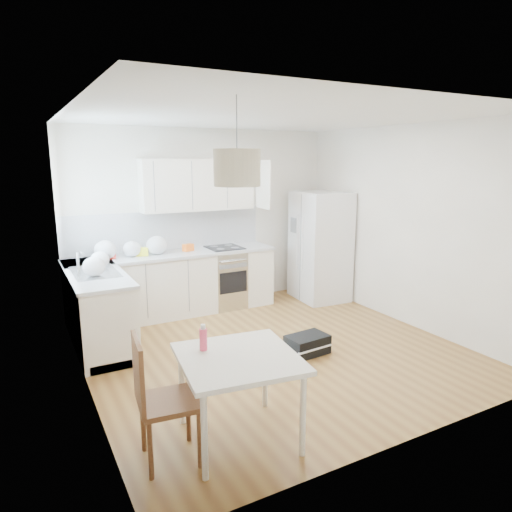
{
  "coord_description": "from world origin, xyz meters",
  "views": [
    {
      "loc": [
        -2.62,
        -4.43,
        2.24
      ],
      "look_at": [
        -0.01,
        0.4,
        1.08
      ],
      "focal_mm": 32.0,
      "sensor_mm": 36.0,
      "label": 1
    }
  ],
  "objects": [
    {
      "name": "pendant_lamp",
      "position": [
        -1.1,
        -1.32,
        2.18
      ],
      "size": [
        0.45,
        0.45,
        0.27
      ],
      "primitive_type": "cylinder",
      "rotation": [
        0.0,
        0.0,
        0.34
      ],
      "color": "beige",
      "rests_on": "ceiling"
    },
    {
      "name": "wall_left",
      "position": [
        -2.1,
        0.0,
        1.35
      ],
      "size": [
        0.0,
        4.2,
        4.2
      ],
      "primitive_type": "plane",
      "rotation": [
        1.57,
        0.0,
        1.57
      ],
      "color": "beige",
      "rests_on": "floor"
    },
    {
      "name": "range_oven",
      "position": [
        0.2,
        1.8,
        0.44
      ],
      "size": [
        0.5,
        0.61,
        0.88
      ],
      "primitive_type": null,
      "color": "silver",
      "rests_on": "floor"
    },
    {
      "name": "sink",
      "position": [
        -1.8,
        1.15,
        0.92
      ],
      "size": [
        0.5,
        0.8,
        0.16
      ],
      "primitive_type": null,
      "color": "silver",
      "rests_on": "counter_left"
    },
    {
      "name": "snack_orange",
      "position": [
        -0.37,
        1.83,
        0.97
      ],
      "size": [
        0.17,
        0.14,
        0.1
      ],
      "primitive_type": "cube",
      "rotation": [
        0.0,
        0.0,
        0.34
      ],
      "color": "orange",
      "rests_on": "counter_back"
    },
    {
      "name": "window_glassblock",
      "position": [
        -2.09,
        1.15,
        1.75
      ],
      "size": [
        0.02,
        1.0,
        1.0
      ],
      "primitive_type": "cube",
      "color": "#BFE0F9",
      "rests_on": "wall_left"
    },
    {
      "name": "backsplash_back",
      "position": [
        -0.6,
        2.09,
        1.21
      ],
      "size": [
        3.0,
        0.01,
        0.58
      ],
      "primitive_type": "cube",
      "color": "silver",
      "rests_on": "wall_back"
    },
    {
      "name": "backsplash_left",
      "position": [
        -2.09,
        1.2,
        1.21
      ],
      "size": [
        0.01,
        1.8,
        0.58
      ],
      "primitive_type": "cube",
      "color": "silver",
      "rests_on": "wall_left"
    },
    {
      "name": "floor",
      "position": [
        0.0,
        0.0,
        0.0
      ],
      "size": [
        4.2,
        4.2,
        0.0
      ],
      "primitive_type": "plane",
      "color": "brown",
      "rests_on": "ground"
    },
    {
      "name": "grocery_bag_a",
      "position": [
        -1.55,
        1.8,
        1.05
      ],
      "size": [
        0.29,
        0.25,
        0.26
      ],
      "primitive_type": "ellipsoid",
      "color": "silver",
      "rests_on": "counter_back"
    },
    {
      "name": "snack_red",
      "position": [
        -1.5,
        1.83,
        0.97
      ],
      "size": [
        0.17,
        0.13,
        0.1
      ],
      "primitive_type": "cube",
      "rotation": [
        0.0,
        0.0,
        0.32
      ],
      "color": "red",
      "rests_on": "counter_back"
    },
    {
      "name": "refrigerator",
      "position": [
        1.74,
        1.44,
        0.87
      ],
      "size": [
        0.9,
        0.93,
        1.74
      ],
      "primitive_type": null,
      "rotation": [
        0.0,
        0.0,
        -0.07
      ],
      "color": "white",
      "rests_on": "floor"
    },
    {
      "name": "wall_back",
      "position": [
        0.0,
        2.1,
        1.35
      ],
      "size": [
        4.2,
        0.0,
        4.2
      ],
      "primitive_type": "plane",
      "rotation": [
        1.57,
        0.0,
        0.0
      ],
      "color": "beige",
      "rests_on": "floor"
    },
    {
      "name": "grocery_bag_e",
      "position": [
        -1.84,
        0.94,
        1.03
      ],
      "size": [
        0.25,
        0.22,
        0.23
      ],
      "primitive_type": "ellipsoid",
      "color": "silver",
      "rests_on": "counter_left"
    },
    {
      "name": "grocery_bag_b",
      "position": [
        -1.19,
        1.82,
        1.03
      ],
      "size": [
        0.24,
        0.21,
        0.22
      ],
      "primitive_type": "ellipsoid",
      "color": "silver",
      "rests_on": "counter_back"
    },
    {
      "name": "ceiling",
      "position": [
        0.0,
        0.0,
        2.7
      ],
      "size": [
        4.2,
        4.2,
        0.0
      ],
      "primitive_type": "plane",
      "rotation": [
        3.14,
        0.0,
        0.0
      ],
      "color": "white",
      "rests_on": "wall_back"
    },
    {
      "name": "drink_bottle",
      "position": [
        -1.35,
        -1.17,
        0.83
      ],
      "size": [
        0.08,
        0.08,
        0.22
      ],
      "primitive_type": "cylinder",
      "rotation": [
        0.0,
        0.0,
        -0.43
      ],
      "color": "#DF3D5C",
      "rests_on": "dining_table"
    },
    {
      "name": "snack_yellow",
      "position": [
        -1.05,
        1.83,
        0.98
      ],
      "size": [
        0.19,
        0.15,
        0.12
      ],
      "primitive_type": "cube",
      "rotation": [
        0.0,
        0.0,
        -0.31
      ],
      "color": "#F7F527",
      "rests_on": "counter_back"
    },
    {
      "name": "wall_right",
      "position": [
        2.1,
        0.0,
        1.35
      ],
      "size": [
        0.0,
        4.2,
        4.2
      ],
      "primitive_type": "plane",
      "rotation": [
        1.57,
        0.0,
        -1.57
      ],
      "color": "beige",
      "rests_on": "floor"
    },
    {
      "name": "gym_bag",
      "position": [
        0.3,
        -0.3,
        0.11
      ],
      "size": [
        0.5,
        0.35,
        0.22
      ],
      "primitive_type": "cube",
      "rotation": [
        0.0,
        0.0,
        0.08
      ],
      "color": "black",
      "rests_on": "floor"
    },
    {
      "name": "cabinets_left",
      "position": [
        -1.8,
        1.2,
        0.44
      ],
      "size": [
        0.6,
        1.8,
        0.88
      ],
      "primitive_type": "cube",
      "color": "white",
      "rests_on": "floor"
    },
    {
      "name": "upper_cabinets",
      "position": [
        -0.15,
        1.94,
        1.88
      ],
      "size": [
        1.7,
        0.32,
        0.75
      ],
      "primitive_type": "cube",
      "color": "white",
      "rests_on": "wall_back"
    },
    {
      "name": "grocery_bag_d",
      "position": [
        -1.7,
        1.35,
        1.02
      ],
      "size": [
        0.23,
        0.2,
        0.21
      ],
      "primitive_type": "ellipsoid",
      "color": "silver",
      "rests_on": "counter_back"
    },
    {
      "name": "dining_table",
      "position": [
        -1.15,
        -1.41,
        0.64
      ],
      "size": [
        1.02,
        1.02,
        0.72
      ],
      "rotation": [
        0.0,
        0.0,
        -0.13
      ],
      "color": "beige",
      "rests_on": "floor"
    },
    {
      "name": "grocery_bag_c",
      "position": [
        -0.84,
        1.81,
        1.05
      ],
      "size": [
        0.3,
        0.25,
        0.27
      ],
      "primitive_type": "ellipsoid",
      "color": "silver",
      "rests_on": "counter_back"
    },
    {
      "name": "cabinets_back",
      "position": [
        -0.6,
        1.8,
        0.44
      ],
      "size": [
        3.0,
        0.6,
        0.88
      ],
      "primitive_type": "cube",
      "color": "white",
      "rests_on": "floor"
    },
    {
      "name": "counter_left",
      "position": [
        -1.8,
        1.2,
        0.9
      ],
      "size": [
        0.64,
        1.82,
        0.04
      ],
      "primitive_type": "cube",
      "color": "silver",
      "rests_on": "cabinets_left"
    },
    {
      "name": "counter_back",
      "position": [
        -0.6,
        1.8,
        0.9
      ],
      "size": [
        3.02,
        0.64,
        0.04
      ],
      "primitive_type": "cube",
      "color": "silver",
      "rests_on": "cabinets_back"
    },
    {
      "name": "dining_chair",
      "position": [
        -1.72,
        -1.4,
        0.5
      ],
      "size": [
        0.47,
        0.47,
        1.0
      ],
      "primitive_type": null,
      "rotation": [
        0.0,
        0.0,
        -0.12
      ],
      "color": "#532C19",
      "rests_on": "floor"
    }
  ]
}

